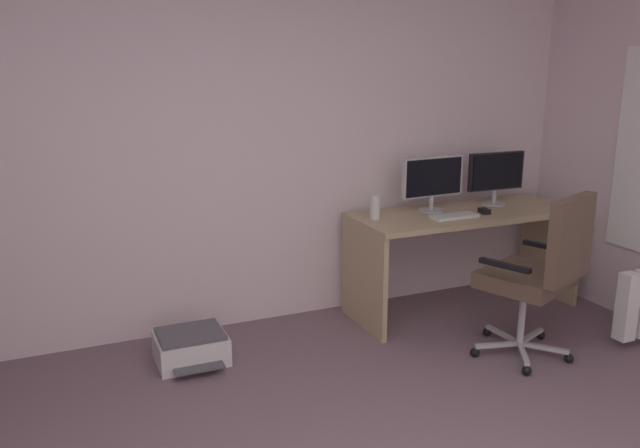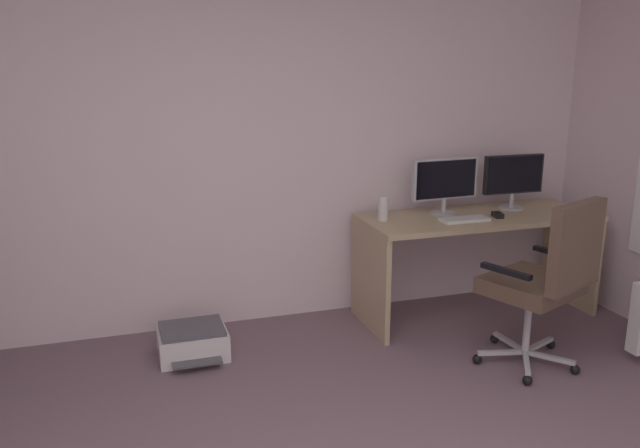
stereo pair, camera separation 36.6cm
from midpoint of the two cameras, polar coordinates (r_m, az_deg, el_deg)
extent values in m
cube|color=silver|center=(4.37, -12.31, 8.42)|extent=(5.57, 0.10, 2.79)
cube|color=tan|center=(4.75, 10.66, 0.88)|extent=(1.69, 0.66, 0.04)
cube|color=tan|center=(4.46, 1.55, -4.82)|extent=(0.04, 0.63, 0.72)
cube|color=tan|center=(5.34, 17.87, -2.27)|extent=(0.04, 0.63, 0.72)
cylinder|color=#B2B5B7|center=(4.72, 7.66, 1.20)|extent=(0.18, 0.18, 0.01)
cylinder|color=#B2B5B7|center=(4.70, 7.69, 1.93)|extent=(0.03, 0.03, 0.11)
cube|color=#B7BABC|center=(4.67, 7.77, 4.17)|extent=(0.51, 0.06, 0.29)
cube|color=black|center=(4.65, 7.91, 4.13)|extent=(0.47, 0.03, 0.26)
cylinder|color=#B2B5B7|center=(5.02, 13.19, 1.76)|extent=(0.18, 0.18, 0.01)
cylinder|color=#B2B5B7|center=(5.01, 13.23, 2.47)|extent=(0.03, 0.03, 0.12)
cube|color=black|center=(4.98, 13.35, 4.58)|extent=(0.48, 0.05, 0.28)
cube|color=black|center=(4.96, 13.49, 4.54)|extent=(0.44, 0.02, 0.26)
cube|color=silver|center=(4.54, 9.58, 0.66)|extent=(0.34, 0.13, 0.02)
cube|color=black|center=(4.71, 12.25, 1.11)|extent=(0.08, 0.11, 0.03)
cylinder|color=silver|center=(4.43, 2.56, 1.49)|extent=(0.07, 0.07, 0.17)
cube|color=#B7BABC|center=(4.42, 15.96, -9.60)|extent=(0.29, 0.14, 0.02)
sphere|color=black|center=(4.56, 16.85, -9.46)|extent=(0.06, 0.06, 0.06)
cube|color=#B7BABC|center=(4.40, 13.66, -9.56)|extent=(0.05, 0.30, 0.02)
sphere|color=black|center=(4.52, 12.37, -9.38)|extent=(0.06, 0.06, 0.06)
cube|color=#B7BABC|center=(4.25, 13.11, -10.46)|extent=(0.30, 0.10, 0.02)
sphere|color=black|center=(4.21, 11.15, -11.17)|extent=(0.06, 0.06, 0.06)
cube|color=#B7BABC|center=(4.17, 15.20, -11.09)|extent=(0.19, 0.27, 0.02)
sphere|color=black|center=(4.05, 15.41, -12.51)|extent=(0.06, 0.06, 0.06)
cube|color=#B7BABC|center=(4.28, 16.98, -10.52)|extent=(0.22, 0.25, 0.02)
sphere|color=black|center=(4.28, 18.95, -11.27)|extent=(0.06, 0.06, 0.06)
cylinder|color=#B7BABC|center=(4.23, 15.15, -7.85)|extent=(0.04, 0.04, 0.39)
cube|color=brown|center=(4.14, 15.37, -4.74)|extent=(0.65, 0.62, 0.10)
cube|color=brown|center=(3.94, 18.95, -1.36)|extent=(0.46, 0.24, 0.51)
cube|color=black|center=(3.87, 13.51, -3.64)|extent=(0.16, 0.31, 0.03)
cube|color=black|center=(4.33, 17.29, -1.96)|extent=(0.16, 0.31, 0.03)
cube|color=silver|center=(4.17, -13.90, -10.73)|extent=(0.43, 0.35, 0.17)
cube|color=#4C4C51|center=(4.13, -13.98, -9.49)|extent=(0.39, 0.32, 0.02)
cube|color=#4C4C51|center=(4.00, -13.33, -12.41)|extent=(0.30, 0.10, 0.01)
cube|color=white|center=(4.53, 23.55, -6.79)|extent=(0.11, 0.10, 0.45)
camera|label=1|loc=(0.18, -92.70, -0.69)|focal=36.03mm
camera|label=2|loc=(0.18, 87.30, 0.69)|focal=36.03mm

